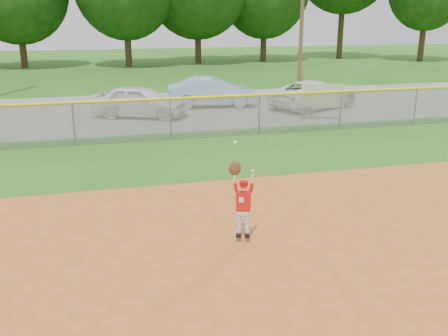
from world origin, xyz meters
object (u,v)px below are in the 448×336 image
at_px(car_blue, 212,92).
at_px(ballplayer, 242,200).
at_px(sponsor_sign, 322,97).
at_px(car_white_a, 140,101).
at_px(car_white_b, 315,94).

xyz_separation_m(car_blue, ballplayer, (-2.92, -14.83, 0.16)).
bearing_deg(ballplayer, sponsor_sign, 57.54).
relative_size(car_white_a, sponsor_sign, 2.39).
height_order(car_blue, sponsor_sign, sponsor_sign).
relative_size(car_blue, ballplayer, 2.22).
bearing_deg(ballplayer, car_blue, 78.87).
xyz_separation_m(car_white_a, car_white_b, (8.31, 0.15, -0.04)).
xyz_separation_m(sponsor_sign, ballplayer, (-6.61, -10.39, -0.14)).
xyz_separation_m(car_blue, sponsor_sign, (3.69, -4.44, 0.30)).
distance_m(car_blue, ballplayer, 15.11).
xyz_separation_m(car_white_a, sponsor_sign, (7.35, -2.70, 0.32)).
bearing_deg(car_white_b, ballplayer, 125.53).
bearing_deg(car_white_a, car_blue, -40.80).
height_order(car_white_a, ballplayer, ballplayer).
xyz_separation_m(car_blue, car_white_b, (4.65, -1.58, -0.06)).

